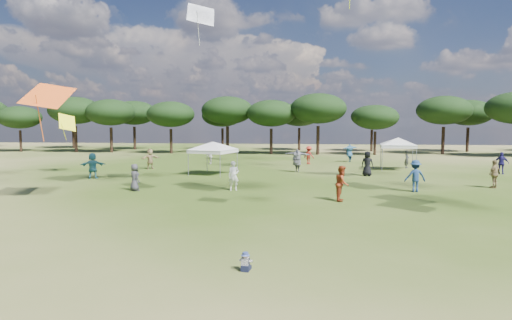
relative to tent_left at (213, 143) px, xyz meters
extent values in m
plane|color=#384E17|center=(5.30, -22.77, -2.40)|extent=(140.00, 140.00, 0.00)
cylinder|color=black|center=(-31.66, 22.33, -0.94)|extent=(0.33, 0.33, 2.92)
ellipsoid|color=black|center=(-31.66, 22.33, 2.27)|extent=(5.67, 5.67, 3.06)
cylinder|color=black|center=(-23.76, 22.52, -0.66)|extent=(0.40, 0.40, 3.49)
ellipsoid|color=black|center=(-23.76, 22.52, 3.19)|extent=(6.79, 6.79, 3.66)
cylinder|color=black|center=(-18.62, 22.25, -0.74)|extent=(0.38, 0.38, 3.32)
ellipsoid|color=black|center=(-18.62, 22.25, 2.90)|extent=(6.44, 6.44, 3.47)
cylinder|color=black|center=(-10.21, 21.53, -0.83)|extent=(0.36, 0.36, 3.14)
ellipsoid|color=black|center=(-10.21, 21.53, 2.63)|extent=(6.11, 6.11, 3.29)
cylinder|color=black|center=(-3.09, 23.04, -0.67)|extent=(0.40, 0.40, 3.46)
ellipsoid|color=black|center=(-3.09, 23.04, 3.14)|extent=(6.73, 6.73, 3.63)
cylinder|color=black|center=(2.72, 21.86, -0.80)|extent=(0.37, 0.37, 3.21)
ellipsoid|color=black|center=(2.72, 21.86, 2.73)|extent=(6.24, 6.24, 3.36)
cylinder|color=black|center=(8.56, 21.41, -0.62)|extent=(0.41, 0.41, 3.56)
ellipsoid|color=black|center=(8.56, 21.41, 3.29)|extent=(6.91, 6.91, 3.73)
cylinder|color=black|center=(15.49, 21.74, -0.96)|extent=(0.33, 0.33, 2.88)
ellipsoid|color=black|center=(15.49, 21.74, 2.21)|extent=(5.60, 5.60, 3.02)
cylinder|color=black|center=(24.26, 24.21, -0.68)|extent=(0.39, 0.39, 3.44)
ellipsoid|color=black|center=(24.26, 24.21, 3.10)|extent=(6.69, 6.69, 3.60)
cylinder|color=black|center=(-28.79, 30.79, -0.59)|extent=(0.41, 0.41, 3.62)
ellipsoid|color=black|center=(-28.79, 30.79, 3.39)|extent=(7.03, 7.03, 3.79)
cylinder|color=black|center=(-18.10, 28.80, -0.72)|extent=(0.39, 0.39, 3.37)
ellipsoid|color=black|center=(-18.10, 28.80, 2.99)|extent=(6.54, 6.54, 3.53)
cylinder|color=black|center=(-5.22, 30.54, -0.85)|extent=(0.36, 0.36, 3.11)
ellipsoid|color=black|center=(-5.22, 30.54, 2.58)|extent=(6.05, 6.05, 3.26)
cylinder|color=black|center=(6.13, 29.75, -0.80)|extent=(0.37, 0.37, 3.20)
ellipsoid|color=black|center=(6.13, 29.75, 2.72)|extent=(6.21, 6.21, 3.35)
cylinder|color=black|center=(16.12, 28.57, -0.91)|extent=(0.34, 0.34, 2.99)
ellipsoid|color=black|center=(16.12, 28.57, 2.39)|extent=(5.81, 5.81, 3.13)
cylinder|color=black|center=(28.92, 28.98, -0.75)|extent=(0.38, 0.38, 3.31)
ellipsoid|color=black|center=(28.92, 28.98, 2.89)|extent=(6.43, 6.43, 3.47)
cylinder|color=gray|center=(-1.72, -0.88, -1.48)|extent=(0.06, 0.06, 1.85)
cylinder|color=gray|center=(0.88, -1.72, -1.48)|extent=(0.06, 0.06, 1.85)
cylinder|color=gray|center=(-0.88, 1.72, -1.48)|extent=(0.06, 0.06, 1.85)
cylinder|color=gray|center=(1.72, 0.88, -1.48)|extent=(0.06, 0.06, 1.85)
cube|color=silver|center=(0.00, 0.00, -0.60)|extent=(3.63, 3.63, 0.25)
pyramid|color=silver|center=(0.00, 0.00, 0.12)|extent=(5.60, 5.60, 0.60)
cylinder|color=gray|center=(13.26, 3.82, -1.38)|extent=(0.06, 0.06, 2.05)
cylinder|color=gray|center=(15.88, 3.49, -1.38)|extent=(0.06, 0.06, 2.05)
cylinder|color=gray|center=(13.59, 6.44, -1.38)|extent=(0.06, 0.06, 2.05)
cylinder|color=gray|center=(16.21, 6.10, -1.38)|extent=(0.06, 0.06, 2.05)
cube|color=silver|center=(14.74, 4.96, -0.40)|extent=(3.13, 3.13, 0.25)
pyramid|color=silver|center=(14.74, 4.96, 0.33)|extent=(5.65, 5.65, 0.60)
cube|color=black|center=(5.41, -20.88, -2.32)|extent=(0.24, 0.24, 0.17)
cube|color=black|center=(5.36, -20.72, -2.36)|extent=(0.10, 0.20, 0.09)
cube|color=black|center=(5.50, -20.74, -2.36)|extent=(0.10, 0.20, 0.09)
cube|color=white|center=(5.41, -20.88, -2.14)|extent=(0.22, 0.17, 0.22)
cylinder|color=white|center=(5.29, -20.81, -2.14)|extent=(0.09, 0.21, 0.13)
cylinder|color=white|center=(5.55, -20.84, -2.14)|extent=(0.09, 0.21, 0.13)
sphere|color=#E0B293|center=(5.41, -20.88, -1.99)|extent=(0.15, 0.15, 0.15)
cone|color=#43529E|center=(5.41, -20.88, -1.96)|extent=(0.25, 0.25, 0.02)
cylinder|color=#43529E|center=(5.41, -20.88, -1.92)|extent=(0.16, 0.16, 0.06)
imported|color=silver|center=(2.83, -7.40, -1.54)|extent=(0.71, 0.56, 1.72)
imported|color=#A9261C|center=(7.35, 9.03, -1.53)|extent=(1.28, 1.20, 1.74)
imported|color=#4B4B50|center=(6.34, 2.34, -1.48)|extent=(2.33, 1.49, 1.85)
imported|color=#977B52|center=(-6.20, 3.21, -1.52)|extent=(1.58, 1.46, 1.77)
imported|color=#333539|center=(15.84, 6.50, -1.62)|extent=(0.59, 0.68, 1.56)
imported|color=maroon|center=(8.86, -10.13, -1.50)|extent=(0.83, 0.98, 1.81)
imported|color=#286879|center=(-8.02, -3.28, -1.48)|extent=(1.79, 1.09, 1.84)
imported|color=navy|center=(11.44, 11.86, -1.49)|extent=(1.96, 2.09, 1.83)
imported|color=#35343A|center=(-2.89, -8.21, -1.61)|extent=(0.92, 0.88, 1.58)
imported|color=navy|center=(13.28, -6.73, -1.48)|extent=(1.26, 0.81, 1.84)
imported|color=#B9B5AE|center=(-2.11, 7.93, -1.61)|extent=(0.81, 0.91, 1.58)
imported|color=olive|center=(18.44, -4.71, -1.54)|extent=(1.07, 0.94, 1.73)
imported|color=black|center=(11.60, 0.44, -1.48)|extent=(1.05, 0.87, 1.84)
imported|color=navy|center=(22.04, 2.73, -1.54)|extent=(1.07, 0.90, 1.72)
plane|color=silver|center=(0.78, -6.66, 7.94)|extent=(2.20, 2.22, 1.74)
plane|color=#EB591B|center=(-5.75, -11.84, 2.92)|extent=(2.62, 2.61, 1.53)
plane|color=#FFFD1A|center=(-11.53, -0.36, 1.60)|extent=(1.67, 2.06, 1.55)
camera|label=1|loc=(6.97, -31.96, 1.58)|focal=30.00mm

